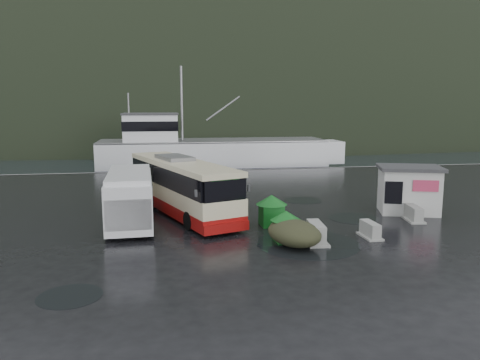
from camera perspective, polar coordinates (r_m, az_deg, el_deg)
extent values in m
plane|color=black|center=(22.91, -0.24, -5.80)|extent=(160.00, 160.00, 0.00)
cube|color=black|center=(132.02, -7.91, 6.58)|extent=(300.00, 180.00, 0.02)
cube|color=#999993|center=(42.41, -4.54, 1.16)|extent=(160.00, 0.60, 1.50)
ellipsoid|color=black|center=(272.24, -6.61, 7.94)|extent=(780.00, 540.00, 570.00)
cylinder|color=black|center=(20.53, 8.28, -7.68)|extent=(4.46, 4.46, 0.01)
cylinder|color=black|center=(16.00, -20.03, -13.15)|extent=(2.03, 2.03, 0.01)
cylinder|color=black|center=(29.49, 7.68, -2.46)|extent=(2.37, 2.37, 0.01)
cylinder|color=black|center=(25.42, 13.74, -4.54)|extent=(2.62, 2.62, 0.01)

